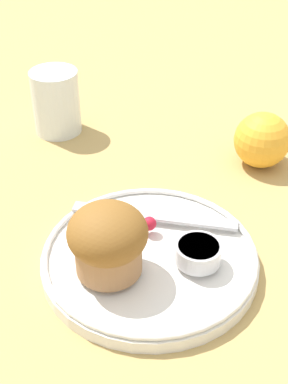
{
  "coord_description": "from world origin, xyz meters",
  "views": [
    {
      "loc": [
        0.04,
        -0.39,
        0.38
      ],
      "look_at": [
        -0.02,
        0.05,
        0.06
      ],
      "focal_mm": 50.0,
      "sensor_mm": 36.0,
      "label": 1
    }
  ],
  "objects_px": {
    "juice_glass": "(56,102)",
    "butter_knife": "(154,216)",
    "orange_fruit": "(262,140)",
    "muffin": "(108,240)"
  },
  "relations": [
    {
      "from": "muffin",
      "to": "orange_fruit",
      "type": "bearing_deg",
      "value": 57.89
    },
    {
      "from": "juice_glass",
      "to": "butter_knife",
      "type": "bearing_deg",
      "value": -50.63
    },
    {
      "from": "muffin",
      "to": "orange_fruit",
      "type": "height_order",
      "value": "muffin"
    },
    {
      "from": "muffin",
      "to": "orange_fruit",
      "type": "distance_m",
      "value": 0.28
    },
    {
      "from": "butter_knife",
      "to": "orange_fruit",
      "type": "distance_m",
      "value": 0.19
    },
    {
      "from": "orange_fruit",
      "to": "muffin",
      "type": "bearing_deg",
      "value": -122.11
    },
    {
      "from": "butter_knife",
      "to": "orange_fruit",
      "type": "xyz_separation_m",
      "value": [
        0.12,
        0.15,
        0.01
      ]
    },
    {
      "from": "butter_knife",
      "to": "juice_glass",
      "type": "distance_m",
      "value": 0.26
    },
    {
      "from": "muffin",
      "to": "orange_fruit",
      "type": "relative_size",
      "value": 1.06
    },
    {
      "from": "butter_knife",
      "to": "orange_fruit",
      "type": "bearing_deg",
      "value": 54.98
    }
  ]
}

